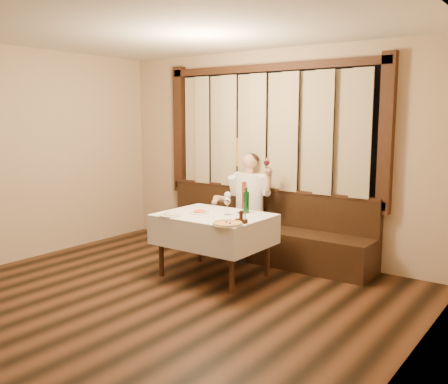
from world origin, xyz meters
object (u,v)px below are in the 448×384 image
Objects in this scene: dining_table at (214,223)px; pasta_red at (200,211)px; pasta_cream at (170,213)px; banquette at (259,235)px; cruet_caddy at (241,219)px; seated_man at (247,197)px; green_bottle at (246,202)px; pizza at (228,224)px.

pasta_red is at bearing -165.49° from dining_table.
pasta_cream is at bearing -132.84° from dining_table.
dining_table is 0.54m from pasta_cream.
banquette is 12.58× the size of pasta_cream.
seated_man reaches higher than cruet_caddy.
banquette is at bearing 80.30° from pasta_red.
dining_table is 0.46m from green_bottle.
banquette is 0.54m from seated_man.
banquette is 2.26× the size of seated_man.
banquette reaches higher than pizza.
banquette is at bearing 90.00° from dining_table.
pasta_cream is 0.90m from cruet_caddy.
pasta_red is at bearing 63.00° from pasta_cream.
seated_man is (-0.68, 1.14, 0.02)m from cruet_caddy.
green_bottle is (-0.21, 0.68, 0.12)m from pizza.
green_bottle is at bearing -70.47° from banquette.
pizza is 1.43× the size of pasta_red.
cruet_caddy reaches higher than pizza.
pizza is 0.73m from green_bottle.
seated_man reaches higher than dining_table.
banquette is at bearing 75.90° from pasta_cream.
pasta_red is at bearing 167.12° from cruet_caddy.
green_bottle is (0.26, -0.72, 0.58)m from banquette.
pasta_red is (-0.65, 0.33, 0.02)m from pizza.
dining_table is at bearing 141.01° from pizza.
pasta_cream is 0.92m from green_bottle.
pizza is 1.33× the size of pasta_cream.
seated_man is (-0.41, 0.63, -0.07)m from green_bottle.
dining_table is at bearing 14.51° from pasta_red.
pasta_red is (-0.18, -1.07, 0.48)m from banquette.
pizza is at bearing -109.50° from cruet_caddy.
seated_man reaches higher than green_bottle.
cruet_caddy is at bearing -59.14° from seated_man.
banquette is 23.36× the size of cruet_caddy.
pasta_cream reaches higher than pasta_red.
pasta_cream is at bearing -131.60° from green_bottle.
pasta_red reaches higher than dining_table.
green_bottle reaches higher than pasta_red.
pasta_red is 0.98m from seated_man.
pasta_cream is at bearing -169.20° from cruet_caddy.
cruet_caddy reaches higher than pasta_red.
pizza is (0.47, -1.40, 0.46)m from banquette.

